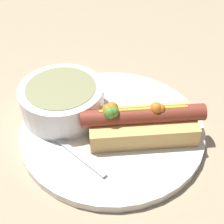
% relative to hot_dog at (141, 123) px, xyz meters
% --- Properties ---
extents(ground_plane, '(4.00, 4.00, 0.00)m').
position_rel_hot_dog_xyz_m(ground_plane, '(-0.02, 0.04, -0.03)').
color(ground_plane, tan).
extents(dinner_plate, '(0.27, 0.27, 0.01)m').
position_rel_hot_dog_xyz_m(dinner_plate, '(-0.02, 0.04, -0.03)').
color(dinner_plate, white).
rests_on(dinner_plate, ground_plane).
extents(hot_dog, '(0.16, 0.13, 0.06)m').
position_rel_hot_dog_xyz_m(hot_dog, '(0.00, 0.00, 0.00)').
color(hot_dog, '#DBAD60').
rests_on(hot_dog, dinner_plate).
extents(soup_bowl, '(0.12, 0.12, 0.05)m').
position_rel_hot_dog_xyz_m(soup_bowl, '(-0.06, 0.11, 0.00)').
color(soup_bowl, white).
rests_on(soup_bowl, dinner_plate).
extents(spoon, '(0.04, 0.17, 0.01)m').
position_rel_hot_dog_xyz_m(spoon, '(-0.11, 0.09, -0.02)').
color(spoon, '#B7B7BC').
rests_on(spoon, dinner_plate).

